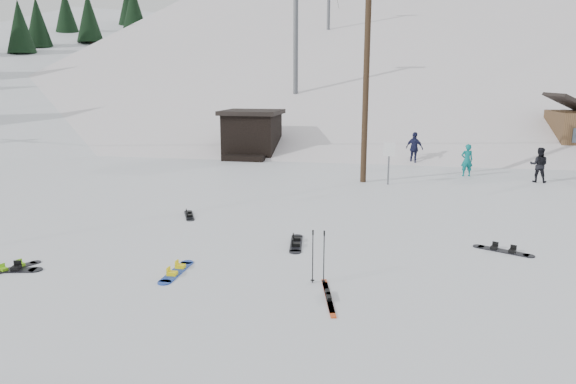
# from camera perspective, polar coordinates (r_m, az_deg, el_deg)

# --- Properties ---
(ground) EXTENTS (200.00, 200.00, 0.00)m
(ground) POSITION_cam_1_polar(r_m,az_deg,el_deg) (10.30, -7.50, -13.19)
(ground) COLOR white
(ground) RESTS_ON ground
(ski_slope) EXTENTS (60.00, 85.24, 65.97)m
(ski_slope) POSITION_cam_1_polar(r_m,az_deg,el_deg) (65.94, 8.15, -2.37)
(ski_slope) COLOR white
(ski_slope) RESTS_ON ground
(ridge_left) EXTENTS (47.54, 95.03, 58.38)m
(ridge_left) POSITION_cam_1_polar(r_m,az_deg,el_deg) (70.64, -22.77, -1.41)
(ridge_left) COLOR white
(ridge_left) RESTS_ON ground
(treeline_left) EXTENTS (20.00, 64.00, 10.00)m
(treeline_left) POSITION_cam_1_polar(r_m,az_deg,el_deg) (61.44, -26.18, 6.81)
(treeline_left) COLOR black
(treeline_left) RESTS_ON ground
(treeline_crest) EXTENTS (50.00, 6.00, 10.00)m
(treeline_crest) POSITION_cam_1_polar(r_m,az_deg,el_deg) (94.95, 9.43, 9.33)
(treeline_crest) COLOR black
(treeline_crest) RESTS_ON ski_slope
(utility_pole) EXTENTS (2.00, 0.26, 9.00)m
(utility_pole) POSITION_cam_1_polar(r_m,az_deg,el_deg) (22.83, 8.69, 12.74)
(utility_pole) COLOR #3A2819
(utility_pole) RESTS_ON ground
(trail_sign) EXTENTS (0.50, 0.09, 1.85)m
(trail_sign) POSITION_cam_1_polar(r_m,az_deg,el_deg) (22.59, 11.16, 3.99)
(trail_sign) COLOR #595B60
(trail_sign) RESTS_ON ground
(lift_hut) EXTENTS (3.40, 4.10, 2.75)m
(lift_hut) POSITION_cam_1_polar(r_m,az_deg,el_deg) (30.96, -4.03, 6.51)
(lift_hut) COLOR black
(lift_hut) RESTS_ON ground
(lift_tower_near) EXTENTS (2.20, 0.36, 8.00)m
(lift_tower_near) POSITION_cam_1_polar(r_m,az_deg,el_deg) (39.59, 0.87, 17.17)
(lift_tower_near) COLOR #595B60
(lift_tower_near) RESTS_ON ski_slope
(hero_snowboard) EXTENTS (0.31, 1.63, 0.11)m
(hero_snowboard) POSITION_cam_1_polar(r_m,az_deg,el_deg) (12.47, -12.30, -8.61)
(hero_snowboard) COLOR #1B3EB1
(hero_snowboard) RESTS_ON ground
(hero_skis) EXTENTS (0.53, 1.90, 0.10)m
(hero_skis) POSITION_cam_1_polar(r_m,az_deg,el_deg) (10.90, 4.51, -11.49)
(hero_skis) COLOR #AE3811
(hero_skis) RESTS_ON ground
(ski_poles) EXTENTS (0.34, 0.09, 1.22)m
(ski_poles) POSITION_cam_1_polar(r_m,az_deg,el_deg) (11.39, 3.39, -7.16)
(ski_poles) COLOR black
(ski_poles) RESTS_ON ground
(board_scatter_a) EXTENTS (1.68, 0.65, 0.12)m
(board_scatter_a) POSITION_cam_1_polar(r_m,az_deg,el_deg) (14.00, -28.89, -7.56)
(board_scatter_a) COLOR black
(board_scatter_a) RESTS_ON ground
(board_scatter_b) EXTENTS (0.77, 1.32, 0.10)m
(board_scatter_b) POSITION_cam_1_polar(r_m,az_deg,el_deg) (17.48, -10.92, -2.54)
(board_scatter_b) COLOR black
(board_scatter_b) RESTS_ON ground
(board_scatter_c) EXTENTS (0.76, 1.24, 0.10)m
(board_scatter_c) POSITION_cam_1_polar(r_m,az_deg,el_deg) (14.06, -28.29, -7.45)
(board_scatter_c) COLOR black
(board_scatter_c) RESTS_ON ground
(board_scatter_d) EXTENTS (1.44, 0.86, 0.11)m
(board_scatter_d) POSITION_cam_1_polar(r_m,az_deg,el_deg) (14.77, 22.79, -6.01)
(board_scatter_d) COLOR black
(board_scatter_d) RESTS_ON ground
(board_scatter_f) EXTENTS (0.52, 1.71, 0.12)m
(board_scatter_f) POSITION_cam_1_polar(r_m,az_deg,el_deg) (14.23, 0.92, -5.70)
(board_scatter_f) COLOR black
(board_scatter_f) RESTS_ON ground
(skier_teal) EXTENTS (0.61, 0.45, 1.53)m
(skier_teal) POSITION_cam_1_polar(r_m,az_deg,el_deg) (25.74, 19.26, 3.36)
(skier_teal) COLOR #0A6C6D
(skier_teal) RESTS_ON ground
(skier_dark) EXTENTS (0.88, 0.77, 1.56)m
(skier_dark) POSITION_cam_1_polar(r_m,az_deg,el_deg) (25.40, 26.11, 2.72)
(skier_dark) COLOR black
(skier_dark) RESTS_ON ground
(skier_navy) EXTENTS (1.09, 0.92, 1.76)m
(skier_navy) POSITION_cam_1_polar(r_m,az_deg,el_deg) (28.62, 13.88, 4.74)
(skier_navy) COLOR #181A3D
(skier_navy) RESTS_ON ground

